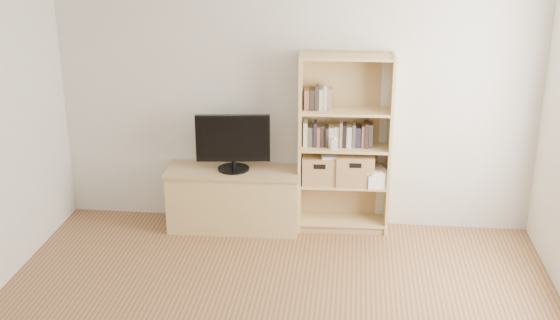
# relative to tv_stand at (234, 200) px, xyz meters

# --- Properties ---
(back_wall) EXTENTS (4.50, 0.02, 2.60)m
(back_wall) POSITION_rel_tv_stand_xyz_m (0.55, 0.23, 1.02)
(back_wall) COLOR beige
(back_wall) RESTS_ON floor
(tv_stand) EXTENTS (1.25, 0.50, 0.57)m
(tv_stand) POSITION_rel_tv_stand_xyz_m (0.00, 0.00, 0.00)
(tv_stand) COLOR tan
(tv_stand) RESTS_ON floor
(bookshelf) EXTENTS (0.86, 0.34, 1.71)m
(bookshelf) POSITION_rel_tv_stand_xyz_m (1.04, 0.08, 0.57)
(bookshelf) COLOR tan
(bookshelf) RESTS_ON floor
(television) EXTENTS (0.69, 0.13, 0.54)m
(television) POSITION_rel_tv_stand_xyz_m (0.00, 0.00, 0.58)
(television) COLOR black
(television) RESTS_ON tv_stand
(books_row_mid) EXTENTS (0.77, 0.19, 0.21)m
(books_row_mid) POSITION_rel_tv_stand_xyz_m (1.04, 0.10, 0.65)
(books_row_mid) COLOR #BCB3A9
(books_row_mid) RESTS_ON bookshelf
(books_row_upper) EXTENTS (0.38, 0.16, 0.20)m
(books_row_upper) POSITION_rel_tv_stand_xyz_m (0.85, 0.09, 1.00)
(books_row_upper) COLOR #BCB3A9
(books_row_upper) RESTS_ON bookshelf
(baby_monitor) EXTENTS (0.06, 0.04, 0.10)m
(baby_monitor) POSITION_rel_tv_stand_xyz_m (0.94, -0.02, 0.60)
(baby_monitor) COLOR white
(baby_monitor) RESTS_ON bookshelf
(basket_left) EXTENTS (0.33, 0.28, 0.26)m
(basket_left) POSITION_rel_tv_stand_xyz_m (0.81, 0.07, 0.32)
(basket_left) COLOR olive
(basket_left) RESTS_ON bookshelf
(basket_right) EXTENTS (0.36, 0.30, 0.29)m
(basket_right) POSITION_rel_tv_stand_xyz_m (1.14, 0.08, 0.33)
(basket_right) COLOR olive
(basket_right) RESTS_ON bookshelf
(laptop) EXTENTS (0.32, 0.24, 0.02)m
(laptop) POSITION_rel_tv_stand_xyz_m (0.97, 0.07, 0.47)
(laptop) COLOR silver
(laptop) RESTS_ON basket_left
(magazine_stack) EXTENTS (0.26, 0.32, 0.13)m
(magazine_stack) POSITION_rel_tv_stand_xyz_m (1.33, 0.09, 0.26)
(magazine_stack) COLOR silver
(magazine_stack) RESTS_ON bookshelf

